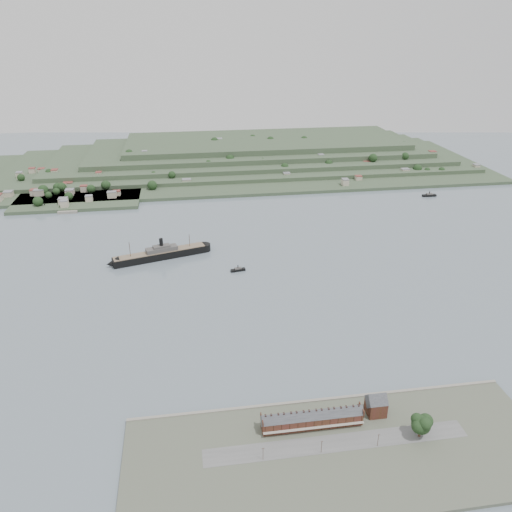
{
  "coord_description": "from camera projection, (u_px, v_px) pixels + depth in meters",
  "views": [
    {
      "loc": [
        -70.89,
        -366.89,
        200.59
      ],
      "look_at": [
        -10.54,
        30.0,
        11.97
      ],
      "focal_mm": 35.0,
      "sensor_mm": 36.0,
      "label": 1
    }
  ],
  "objects": [
    {
      "name": "ferry_west",
      "position": [
        45.0,
        207.0,
        591.98
      ],
      "size": [
        17.41,
        10.46,
        6.32
      ],
      "color": "black",
      "rests_on": "ground"
    },
    {
      "name": "ground",
      "position": [
        274.0,
        283.0,
        423.24
      ],
      "size": [
        1400.0,
        1400.0,
        0.0
      ],
      "primitive_type": "plane",
      "color": "slate",
      "rests_on": "ground"
    },
    {
      "name": "near_shore",
      "position": [
        340.0,
        451.0,
        255.71
      ],
      "size": [
        220.0,
        80.0,
        2.6
      ],
      "color": "#4C5142",
      "rests_on": "ground"
    },
    {
      "name": "terrace_row",
      "position": [
        312.0,
        419.0,
        268.63
      ],
      "size": [
        55.6,
        9.8,
        11.07
      ],
      "color": "#462819",
      "rests_on": "ground"
    },
    {
      "name": "gabled_building",
      "position": [
        376.0,
        404.0,
        276.75
      ],
      "size": [
        10.4,
        10.18,
        14.09
      ],
      "color": "#462819",
      "rests_on": "ground"
    },
    {
      "name": "steamship",
      "position": [
        158.0,
        255.0,
        464.28
      ],
      "size": [
        96.88,
        36.52,
        23.72
      ],
      "color": "black",
      "rests_on": "ground"
    },
    {
      "name": "far_peninsula",
      "position": [
        245.0,
        156.0,
        773.72
      ],
      "size": [
        760.0,
        309.0,
        30.0
      ],
      "color": "#334830",
      "rests_on": "ground"
    },
    {
      "name": "ferry_east",
      "position": [
        429.0,
        195.0,
        632.62
      ],
      "size": [
        17.72,
        5.09,
        6.63
      ],
      "color": "black",
      "rests_on": "ground"
    },
    {
      "name": "tugboat",
      "position": [
        238.0,
        270.0,
        442.55
      ],
      "size": [
        13.48,
        5.6,
        5.89
      ],
      "color": "black",
      "rests_on": "ground"
    },
    {
      "name": "fig_tree",
      "position": [
        422.0,
        424.0,
        259.85
      ],
      "size": [
        12.67,
        10.98,
        14.14
      ],
      "color": "#422D1E",
      "rests_on": "ground"
    }
  ]
}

